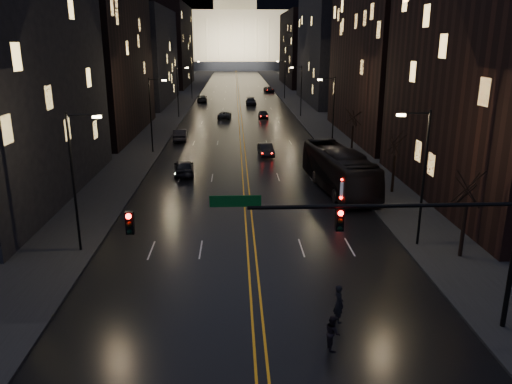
{
  "coord_description": "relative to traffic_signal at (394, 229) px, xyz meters",
  "views": [
    {
      "loc": [
        -0.99,
        -20.14,
        12.95
      ],
      "look_at": [
        0.34,
        10.79,
        3.65
      ],
      "focal_mm": 35.0,
      "sensor_mm": 36.0,
      "label": 1
    }
  ],
  "objects": [
    {
      "name": "streetlamp_left_far",
      "position": [
        -16.72,
        70.0,
        -0.02
      ],
      "size": [
        2.13,
        0.25,
        9.0
      ],
      "color": "black",
      "rests_on": "ground"
    },
    {
      "name": "streetlamp_right_mid",
      "position": [
        4.91,
        40.0,
        -0.02
      ],
      "size": [
        2.13,
        0.25,
        9.0
      ],
      "color": "black",
      "rests_on": "ground"
    },
    {
      "name": "streetlamp_right_far",
      "position": [
        4.91,
        70.0,
        -0.02
      ],
      "size": [
        2.13,
        0.25,
        9.0
      ],
      "color": "black",
      "rests_on": "ground"
    },
    {
      "name": "receding_car_c",
      "position": [
        -3.32,
        87.55,
        -4.33
      ],
      "size": [
        2.23,
        5.36,
        1.55
      ],
      "primitive_type": "imported",
      "rotation": [
        0.0,
        0.0,
        0.01
      ],
      "color": "black",
      "rests_on": "ground"
    },
    {
      "name": "streetlamp_right_dist",
      "position": [
        4.91,
        100.0,
        -0.02
      ],
      "size": [
        2.13,
        0.25,
        9.0
      ],
      "color": "black",
      "rests_on": "ground"
    },
    {
      "name": "streetlamp_right_near",
      "position": [
        4.91,
        10.0,
        -0.02
      ],
      "size": [
        2.13,
        0.25,
        9.0
      ],
      "color": "black",
      "rests_on": "ground"
    },
    {
      "name": "receding_car_d",
      "position": [
        2.59,
        117.61,
        -4.37
      ],
      "size": [
        2.84,
        5.42,
        1.46
      ],
      "primitive_type": "imported",
      "rotation": [
        0.0,
        0.0,
        0.08
      ],
      "color": "black",
      "rests_on": "ground"
    },
    {
      "name": "capitol",
      "position": [
        -5.91,
        250.0,
        12.05
      ],
      "size": [
        90.0,
        50.0,
        58.5
      ],
      "color": "black",
      "rests_on": "ground"
    },
    {
      "name": "bus",
      "position": [
        2.49,
        23.38,
        -3.22
      ],
      "size": [
        4.8,
        13.83,
        3.77
      ],
      "primitive_type": "imported",
      "rotation": [
        0.0,
        0.0,
        0.12
      ],
      "color": "black",
      "rests_on": "ground"
    },
    {
      "name": "building_left_mid",
      "position": [
        -26.91,
        54.0,
        8.9
      ],
      "size": [
        12.0,
        30.0,
        28.0
      ],
      "primitive_type": "cube",
      "color": "black",
      "rests_on": "ground"
    },
    {
      "name": "traffic_signal",
      "position": [
        0.0,
        0.0,
        0.0
      ],
      "size": [
        17.29,
        0.45,
        7.0
      ],
      "color": "black",
      "rests_on": "ground"
    },
    {
      "name": "receding_car_b",
      "position": [
        -1.83,
        67.92,
        -4.36
      ],
      "size": [
        1.89,
        4.41,
        1.48
      ],
      "primitive_type": "imported",
      "rotation": [
        0.0,
        0.0,
        -0.03
      ],
      "color": "black",
      "rests_on": "ground"
    },
    {
      "name": "building_left_far",
      "position": [
        -26.91,
        92.0,
        4.9
      ],
      "size": [
        12.0,
        34.0,
        20.0
      ],
      "primitive_type": "cube",
      "color": "black",
      "rests_on": "ground"
    },
    {
      "name": "road",
      "position": [
        -5.91,
        130.0,
        -5.09
      ],
      "size": [
        20.0,
        320.0,
        0.02
      ],
      "primitive_type": "cube",
      "color": "black",
      "rests_on": "ground"
    },
    {
      "name": "center_line",
      "position": [
        -5.91,
        130.0,
        -5.08
      ],
      "size": [
        0.62,
        320.0,
        0.01
      ],
      "primitive_type": "cube",
      "color": "orange",
      "rests_on": "road"
    },
    {
      "name": "pedestrian_a",
      "position": [
        -2.02,
        0.98,
        -4.13
      ],
      "size": [
        0.62,
        0.8,
        1.94
      ],
      "primitive_type": "imported",
      "rotation": [
        0.0,
        0.0,
        1.81
      ],
      "color": "black",
      "rests_on": "ground"
    },
    {
      "name": "streetlamp_left_dist",
      "position": [
        -16.72,
        100.0,
        -0.02
      ],
      "size": [
        2.13,
        0.25,
        9.0
      ],
      "color": "black",
      "rests_on": "ground"
    },
    {
      "name": "streetlamp_left_mid",
      "position": [
        -16.72,
        40.0,
        -0.02
      ],
      "size": [
        2.13,
        0.25,
        9.0
      ],
      "color": "black",
      "rests_on": "ground"
    },
    {
      "name": "oncoming_car_d",
      "position": [
        -14.24,
        94.68,
        -4.29
      ],
      "size": [
        2.66,
        5.73,
        1.62
      ],
      "primitive_type": "imported",
      "rotation": [
        0.0,
        0.0,
        3.21
      ],
      "color": "black",
      "rests_on": "ground"
    },
    {
      "name": "sidewalk_right",
      "position": [
        8.09,
        130.0,
        -5.02
      ],
      "size": [
        8.0,
        320.0,
        0.16
      ],
      "primitive_type": "cube",
      "color": "black",
      "rests_on": "ground"
    },
    {
      "name": "oncoming_car_b",
      "position": [
        -14.41,
        47.89,
        -4.29
      ],
      "size": [
        2.03,
        5.01,
        1.62
      ],
      "primitive_type": "imported",
      "rotation": [
        0.0,
        0.0,
        3.21
      ],
      "color": "black",
      "rests_on": "ground"
    },
    {
      "name": "pedestrian_b",
      "position": [
        -2.72,
        -1.2,
        -4.3
      ],
      "size": [
        0.49,
        0.81,
        1.61
      ],
      "primitive_type": "imported",
      "rotation": [
        0.0,
        0.0,
        1.65
      ],
      "color": "black",
      "rests_on": "ground"
    },
    {
      "name": "oncoming_car_a",
      "position": [
        -12.11,
        29.29,
        -4.28
      ],
      "size": [
        2.43,
        4.99,
        1.64
      ],
      "primitive_type": "imported",
      "rotation": [
        0.0,
        0.0,
        3.25
      ],
      "color": "black",
      "rests_on": "ground"
    },
    {
      "name": "tree_right_far",
      "position": [
        7.09,
        38.0,
        -0.58
      ],
      "size": [
        2.4,
        2.4,
        6.65
      ],
      "color": "black",
      "rests_on": "ground"
    },
    {
      "name": "building_right_mid",
      "position": [
        15.09,
        92.0,
        7.9
      ],
      "size": [
        12.0,
        34.0,
        26.0
      ],
      "primitive_type": "cube",
      "color": "black",
      "rests_on": "ground"
    },
    {
      "name": "tree_right_mid",
      "position": [
        7.09,
        22.0,
        -0.58
      ],
      "size": [
        2.4,
        2.4,
        6.65
      ],
      "color": "black",
      "rests_on": "ground"
    },
    {
      "name": "building_right_near",
      "position": [
        15.09,
        20.0,
        6.9
      ],
      "size": [
        12.0,
        26.0,
        24.0
      ],
      "primitive_type": "cube",
      "color": "black",
      "rests_on": "ground"
    },
    {
      "name": "streetlamp_left_near",
      "position": [
        -16.72,
        10.0,
        -0.02
      ],
      "size": [
        2.13,
        0.25,
        9.0
      ],
      "color": "black",
      "rests_on": "ground"
    },
    {
      "name": "oncoming_car_c",
      "position": [
        -8.66,
        68.41,
        -4.45
      ],
      "size": [
        2.5,
        4.82,
        1.3
      ],
      "primitive_type": "imported",
      "rotation": [
        0.0,
        0.0,
        3.07
      ],
      "color": "black",
      "rests_on": "ground"
    },
    {
      "name": "ground",
      "position": [
        -5.91,
        0.0,
        -5.1
      ],
      "size": [
        900.0,
        900.0,
        0.0
      ],
      "primitive_type": "plane",
      "color": "black",
      "rests_on": "ground"
    },
    {
      "name": "building_right_dist",
      "position": [
        15.09,
        140.0,
        5.9
      ],
      "size": [
        12.0,
        40.0,
        22.0
      ],
      "primitive_type": "cube",
      "color": "black",
      "rests_on": "ground"
    },
    {
      "name": "building_left_dist",
      "position": [
        -26.91,
        140.0,
        6.9
      ],
      "size": [
        12.0,
        40.0,
        24.0
      ],
      "primitive_type": "cube",
      "color": "black",
      "rests_on": "ground"
    },
    {
      "name": "sidewalk_left",
      "position": [
        -19.91,
        130.0,
        -5.02
      ],
      "size": [
        8.0,
        320.0,
        0.16
      ],
      "primitive_type": "cube",
      "color": "black",
      "rests_on": "ground"
    },
    {
      "name": "tree_right_near",
      "position": [
        7.09,
        8.0,
        -0.58
      ],
      "size": [
        2.4,
        2.4,
        6.65
      ],
      "color": "black",
      "rests_on": "ground"
    },
    {
      "name": "receding_car_a",
      "position": [
        -3.21,
        37.97,
        -4.38
      ],
      "size": [
        1.89,
        4.48,
        1.44
      ],
      "primitive_type": "imported",
      "rotation": [
        0.0,
        0.0,
        0.08
      ],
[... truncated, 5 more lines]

